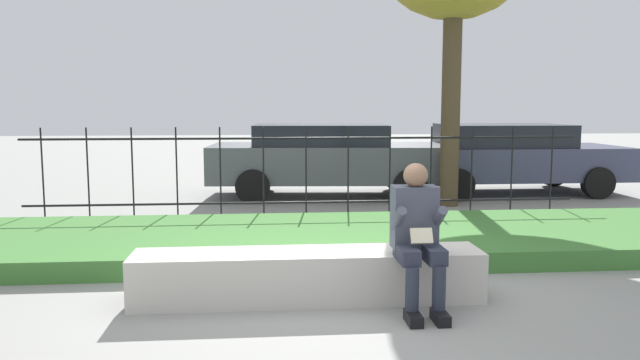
% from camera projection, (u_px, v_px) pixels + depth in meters
% --- Properties ---
extents(ground_plane, '(60.00, 60.00, 0.00)m').
position_uv_depth(ground_plane, '(334.00, 299.00, 5.59)').
color(ground_plane, gray).
extents(stone_bench, '(3.09, 0.55, 0.44)m').
position_uv_depth(stone_bench, '(308.00, 279.00, 5.55)').
color(stone_bench, beige).
rests_on(stone_bench, ground_plane).
extents(person_seated_reader, '(0.42, 0.73, 1.24)m').
position_uv_depth(person_seated_reader, '(417.00, 231.00, 5.26)').
color(person_seated_reader, black).
rests_on(person_seated_reader, ground_plane).
extents(grass_berm, '(10.20, 2.54, 0.22)m').
position_uv_depth(grass_berm, '(316.00, 240.00, 7.53)').
color(grass_berm, '#3D7533').
rests_on(grass_berm, ground_plane).
extents(iron_fence, '(8.20, 0.03, 1.41)m').
position_uv_depth(iron_fence, '(306.00, 172.00, 9.26)').
color(iron_fence, black).
rests_on(iron_fence, ground_plane).
extents(car_parked_center, '(4.59, 2.19, 1.36)m').
position_uv_depth(car_parked_center, '(328.00, 157.00, 11.78)').
color(car_parked_center, '#4C5156').
rests_on(car_parked_center, ground_plane).
extents(car_parked_right, '(4.29, 2.02, 1.35)m').
position_uv_depth(car_parked_right, '(508.00, 156.00, 12.21)').
color(car_parked_right, '#383D56').
rests_on(car_parked_right, ground_plane).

